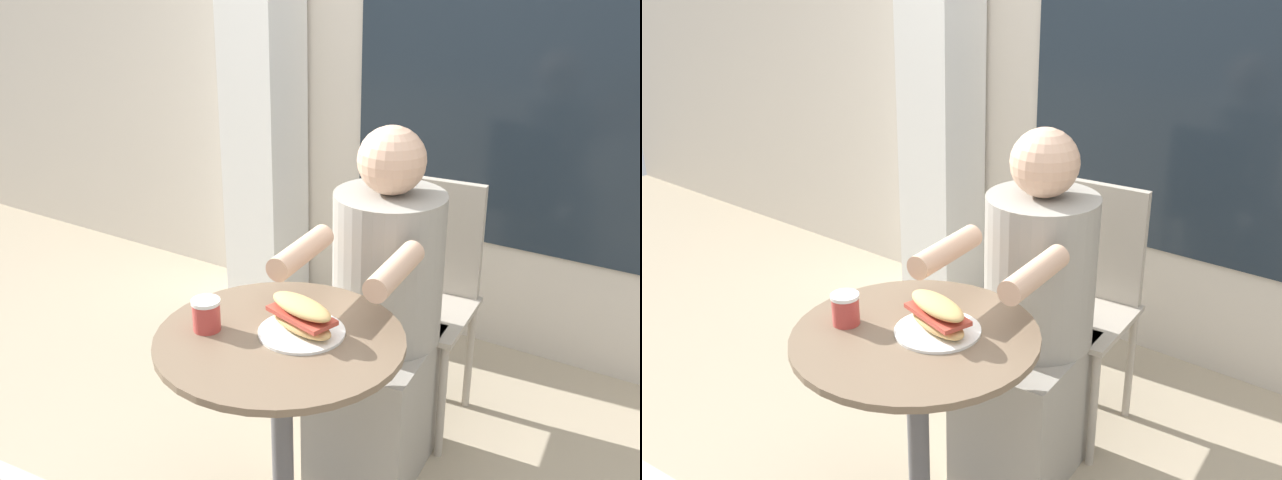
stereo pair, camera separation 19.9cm
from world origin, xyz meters
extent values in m
cube|color=beige|center=(0.00, 1.49, 1.40)|extent=(8.00, 0.08, 2.80)
cube|color=#1E2833|center=(0.07, 1.44, 1.34)|extent=(1.31, 0.01, 1.75)
cube|color=silver|center=(-0.99, 1.28, 1.20)|extent=(0.28, 0.28, 2.40)
cylinder|color=brown|center=(0.00, 0.00, 0.69)|extent=(0.65, 0.65, 0.02)
cylinder|color=#515156|center=(0.00, 0.00, 0.35)|extent=(0.06, 0.06, 0.66)
cube|color=#ADA393|center=(0.03, 0.77, 0.44)|extent=(0.42, 0.42, 0.02)
cube|color=#ADA393|center=(0.01, 0.94, 0.66)|extent=(0.35, 0.07, 0.42)
cylinder|color=#ADA393|center=(0.21, 0.62, 0.21)|extent=(0.03, 0.03, 0.43)
cylinder|color=#ADA393|center=(-0.12, 0.59, 0.21)|extent=(0.03, 0.03, 0.43)
cylinder|color=#ADA393|center=(0.17, 0.95, 0.21)|extent=(0.03, 0.03, 0.43)
cylinder|color=#ADA393|center=(-0.16, 0.92, 0.21)|extent=(0.03, 0.03, 0.43)
cube|color=gray|center=(0.03, 0.48, 0.23)|extent=(0.37, 0.47, 0.45)
cylinder|color=gray|center=(0.03, 0.55, 0.69)|extent=(0.35, 0.35, 0.48)
sphere|color=#D6A889|center=(0.03, 0.55, 1.04)|extent=(0.21, 0.21, 0.21)
cylinder|color=#D6A889|center=(0.20, 0.25, 0.84)|extent=(0.10, 0.28, 0.07)
cylinder|color=#D6A889|center=(-0.08, 0.22, 0.84)|extent=(0.10, 0.28, 0.07)
cylinder|color=white|center=(0.04, 0.04, 0.70)|extent=(0.23, 0.23, 0.01)
ellipsoid|color=tan|center=(0.04, 0.04, 0.73)|extent=(0.22, 0.13, 0.04)
cube|color=#B74233|center=(0.04, 0.04, 0.75)|extent=(0.20, 0.13, 0.01)
ellipsoid|color=tan|center=(0.04, 0.04, 0.78)|extent=(0.22, 0.13, 0.04)
cylinder|color=#B73D38|center=(-0.18, -0.07, 0.74)|extent=(0.07, 0.07, 0.08)
cylinder|color=white|center=(-0.18, -0.07, 0.78)|extent=(0.08, 0.08, 0.01)
camera|label=1|loc=(0.99, -1.37, 1.66)|focal=42.00mm
camera|label=2|loc=(1.15, -1.25, 1.66)|focal=42.00mm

